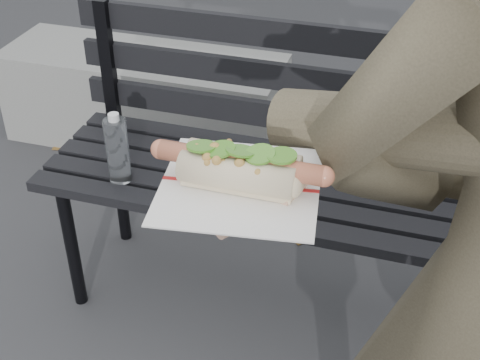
% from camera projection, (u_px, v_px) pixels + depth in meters
% --- Properties ---
extents(park_bench, '(1.50, 0.44, 0.88)m').
position_uv_depth(park_bench, '(304.00, 159.00, 1.90)').
color(park_bench, black).
rests_on(park_bench, ground).
extents(concrete_block, '(1.20, 0.40, 0.40)m').
position_uv_depth(concrete_block, '(145.00, 98.00, 2.90)').
color(concrete_block, slate).
rests_on(concrete_block, ground).
extents(held_hotdog, '(0.62, 0.32, 0.20)m').
position_uv_depth(held_hotdog, '(407.00, 149.00, 0.79)').
color(held_hotdog, '#413B2B').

